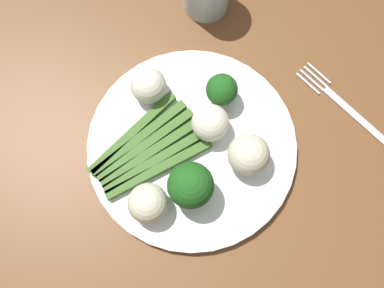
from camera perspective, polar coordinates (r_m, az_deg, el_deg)
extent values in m
cube|color=tan|center=(1.36, -0.44, -8.95)|extent=(6.00, 6.00, 0.02)
cube|color=brown|center=(0.64, -0.92, -0.89)|extent=(1.23, 0.84, 0.04)
cylinder|color=white|center=(0.61, 0.00, -0.32)|extent=(0.29, 0.29, 0.01)
cube|color=#3D6626|center=(0.59, -4.24, -3.23)|extent=(0.16, 0.02, 0.01)
cube|color=#3D6626|center=(0.60, -4.71, -2.14)|extent=(0.16, 0.02, 0.01)
cube|color=#3D6626|center=(0.60, -5.28, -1.12)|extent=(0.16, 0.02, 0.01)
cube|color=#3D6626|center=(0.60, -5.95, -0.18)|extent=(0.16, 0.02, 0.01)
cube|color=#3D6626|center=(0.61, -6.71, 0.68)|extent=(0.16, 0.03, 0.01)
cube|color=#3D6626|center=(0.61, -7.65, 1.36)|extent=(0.15, 0.05, 0.01)
cylinder|color=#4C7F2B|center=(0.58, -0.17, -5.92)|extent=(0.02, 0.02, 0.02)
sphere|color=#1E5B1C|center=(0.55, -0.18, -5.33)|extent=(0.06, 0.06, 0.06)
cylinder|color=#4C7F2B|center=(0.62, 3.71, 6.14)|extent=(0.02, 0.02, 0.02)
sphere|color=#1E5B1C|center=(0.60, 3.85, 7.00)|extent=(0.04, 0.04, 0.04)
sphere|color=beige|center=(0.58, 7.29, -1.36)|extent=(0.06, 0.06, 0.06)
sphere|color=white|center=(0.61, -5.54, 7.53)|extent=(0.05, 0.05, 0.05)
sphere|color=white|center=(0.59, 2.50, 2.55)|extent=(0.05, 0.05, 0.05)
sphere|color=beige|center=(0.57, -5.68, -7.59)|extent=(0.05, 0.05, 0.05)
cube|color=silver|center=(0.67, 20.39, 3.29)|extent=(0.03, 0.12, 0.00)
cube|color=silver|center=(0.68, 15.97, 8.72)|extent=(0.01, 0.04, 0.00)
cube|color=silver|center=(0.68, 15.53, 8.32)|extent=(0.01, 0.04, 0.00)
cube|color=silver|center=(0.68, 15.10, 7.91)|extent=(0.01, 0.04, 0.00)
cube|color=silver|center=(0.67, 14.65, 7.49)|extent=(0.01, 0.04, 0.00)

